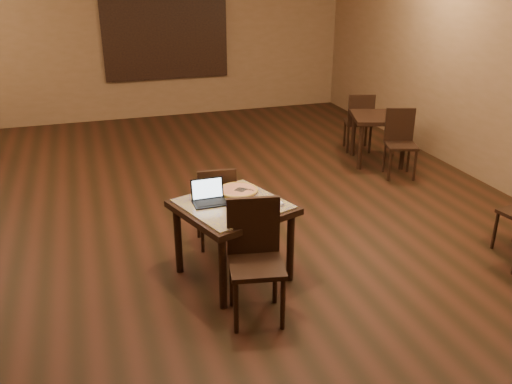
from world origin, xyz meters
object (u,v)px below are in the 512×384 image
object	(u,v)px
tiled_table	(233,213)
other_table_a	(379,123)
pizza_pan	(238,192)
other_table_a_chair_near	(400,139)
other_table_a_chair_far	(359,119)
chair_main_near	(255,252)
chair_main_far	(216,202)
laptop	(209,196)

from	to	relation	value
tiled_table	other_table_a	world-z (taller)	tiled_table
pizza_pan	other_table_a_chair_near	world-z (taller)	other_table_a_chair_near
pizza_pan	other_table_a_chair_far	world-z (taller)	other_table_a_chair_far
chair_main_near	pizza_pan	xyz separation A→B (m)	(0.10, 0.85, 0.19)
chair_main_far	other_table_a_chair_far	size ratio (longest dim) A/B	0.96
laptop	chair_main_far	bearing A→B (deg)	68.67
tiled_table	pizza_pan	xyz separation A→B (m)	(0.12, 0.24, 0.11)
pizza_pan	laptop	bearing A→B (deg)	-156.14
chair_main_far	other_table_a	size ratio (longest dim) A/B	0.92
tiled_table	other_table_a_chair_far	size ratio (longest dim) A/B	1.25
other_table_a_chair_near	other_table_a_chair_far	xyz separation A→B (m)	(-0.05, 1.10, 0.00)
chair_main_far	other_table_a_chair_far	bearing A→B (deg)	-135.44
tiled_table	chair_main_near	world-z (taller)	chair_main_near
chair_main_far	pizza_pan	bearing A→B (deg)	113.60
other_table_a	tiled_table	bearing A→B (deg)	-121.74
chair_main_far	other_table_a_chair_far	xyz separation A→B (m)	(2.92, 2.40, 0.02)
laptop	other_table_a_chair_near	size ratio (longest dim) A/B	0.33
laptop	other_table_a_chair_far	size ratio (longest dim) A/B	0.33
tiled_table	other_table_a	xyz separation A→B (m)	(2.94, 2.47, -0.06)
pizza_pan	other_table_a	size ratio (longest dim) A/B	0.33
tiled_table	chair_main_near	bearing A→B (deg)	-107.79
chair_main_far	laptop	xyz separation A→B (m)	(-0.19, -0.52, 0.31)
chair_main_near	other_table_a_chair_far	xyz separation A→B (m)	(2.89, 3.63, -0.05)
laptop	pizza_pan	world-z (taller)	laptop
laptop	other_table_a	world-z (taller)	laptop
other_table_a_chair_far	chair_main_near	bearing A→B (deg)	69.65
tiled_table	chair_main_near	xyz separation A→B (m)	(0.02, -0.61, -0.08)
other_table_a	other_table_a_chair_far	world-z (taller)	other_table_a_chair_far
tiled_table	chair_main_far	bearing A→B (deg)	71.35
laptop	tiled_table	bearing A→B (deg)	-27.29
pizza_pan	other_table_a	world-z (taller)	pizza_pan
other_table_a_chair_near	other_table_a_chair_far	world-z (taller)	same
chair_main_far	pizza_pan	size ratio (longest dim) A/B	2.77
laptop	other_table_a	xyz separation A→B (m)	(3.14, 2.37, -0.22)
other_table_a_chair_far	laptop	bearing A→B (deg)	61.40
chair_main_far	chair_main_near	bearing A→B (deg)	96.25
other_table_a_chair_far	chair_main_far	bearing A→B (deg)	57.62
other_table_a_chair_far	other_table_a_chair_near	bearing A→B (deg)	110.90
chair_main_far	pizza_pan	world-z (taller)	chair_main_far
chair_main_far	laptop	bearing A→B (deg)	74.91
chair_main_near	other_table_a_chair_far	size ratio (longest dim) A/B	1.09
chair_main_far	laptop	size ratio (longest dim) A/B	2.92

